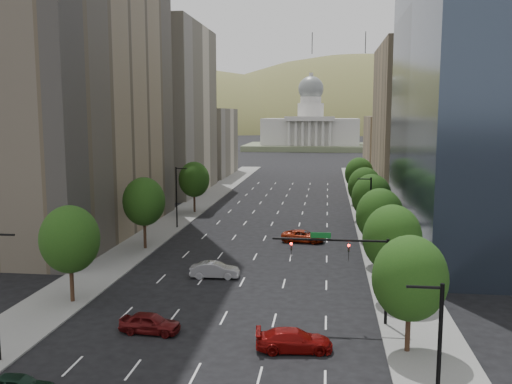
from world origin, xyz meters
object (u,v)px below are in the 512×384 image
at_px(car_red_near, 294,340).
at_px(car_silver, 215,270).
at_px(capitol, 310,131).
at_px(car_red_far, 303,236).
at_px(car_maroon, 150,323).
at_px(traffic_signal, 355,261).

bearing_deg(car_red_near, car_silver, 21.83).
relative_size(capitol, car_red_near, 11.06).
relative_size(capitol, car_red_far, 10.70).
xyz_separation_m(capitol, car_silver, (-3.00, -208.62, -7.76)).
bearing_deg(car_red_far, car_red_near, -172.43).
distance_m(car_red_near, car_maroon, 11.27).
distance_m(car_maroon, car_red_far, 33.81).
bearing_deg(car_silver, traffic_signal, -133.04).
xyz_separation_m(car_silver, car_red_far, (8.21, 17.32, -0.04)).
distance_m(car_silver, car_red_far, 19.17).
distance_m(traffic_signal, car_red_far, 29.24).
relative_size(car_red_near, car_red_far, 0.97).
bearing_deg(car_maroon, capitol, 2.35).
bearing_deg(car_silver, capitol, -4.52).
distance_m(capitol, car_maroon, 223.72).
xyz_separation_m(traffic_signal, capitol, (-10.53, 219.71, 3.40)).
bearing_deg(traffic_signal, car_silver, 140.66).
bearing_deg(car_maroon, car_silver, -4.01).
relative_size(traffic_signal, car_red_far, 1.63).
relative_size(traffic_signal, car_red_near, 1.68).
xyz_separation_m(traffic_signal, car_red_far, (-5.31, 28.41, -4.39)).
bearing_deg(traffic_signal, capitol, 92.74).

